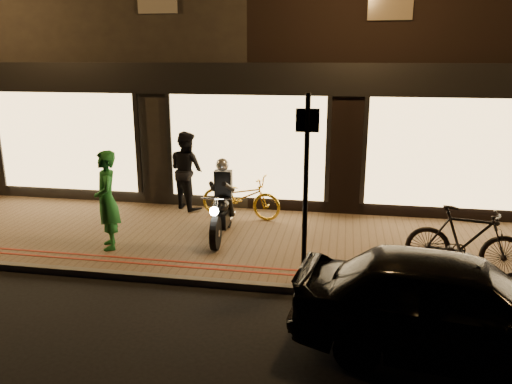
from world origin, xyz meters
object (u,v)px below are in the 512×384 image
motorcycle (222,207)px  sign_post (306,181)px  person_green (107,200)px  bicycle_gold (241,197)px  parked_car (455,306)px

motorcycle → sign_post: sign_post is taller
sign_post → person_green: size_ratio=1.61×
motorcycle → bicycle_gold: bearing=81.7°
motorcycle → person_green: 2.20m
motorcycle → parked_car: motorcycle is taller
motorcycle → sign_post: (1.78, -1.78, 1.06)m
person_green → sign_post: bearing=47.6°
sign_post → person_green: sign_post is taller
sign_post → parked_car: sign_post is taller
bicycle_gold → parked_car: (3.66, -4.61, 0.07)m
motorcycle → person_green: size_ratio=1.04×
person_green → motorcycle: bearing=85.9°
person_green → parked_car: person_green is taller
sign_post → parked_car: (1.98, -1.55, -1.12)m
sign_post → motorcycle: bearing=135.1°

